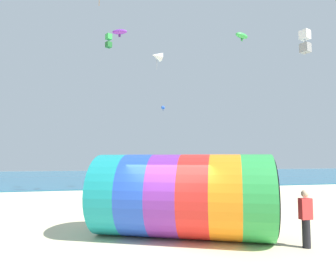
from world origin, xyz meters
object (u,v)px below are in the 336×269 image
(kite_green_box, at_px, (109,41))
(kite_white_box, at_px, (305,41))
(giant_inflatable_tube, at_px, (182,196))
(kite_blue_parafoil, at_px, (163,108))
(kite_handler, at_px, (306,218))
(kite_green_parafoil, at_px, (242,36))
(kite_purple_parafoil, at_px, (120,32))
(kite_white_delta, at_px, (157,56))

(kite_green_box, bearing_deg, kite_white_box, -31.20)
(giant_inflatable_tube, relative_size, kite_blue_parafoil, 6.47)
(kite_handler, bearing_deg, kite_green_box, 109.01)
(giant_inflatable_tube, bearing_deg, kite_blue_parafoil, 79.47)
(giant_inflatable_tube, bearing_deg, kite_green_parafoil, 50.56)
(kite_white_box, bearing_deg, kite_purple_parafoil, 157.37)
(kite_white_box, height_order, kite_green_box, kite_green_box)
(kite_blue_parafoil, xyz_separation_m, kite_white_delta, (-1.37, -3.73, 3.62))
(kite_blue_parafoil, height_order, kite_purple_parafoil, kite_purple_parafoil)
(kite_handler, height_order, kite_white_box, kite_white_box)
(kite_purple_parafoil, bearing_deg, kite_green_box, 104.41)
(giant_inflatable_tube, bearing_deg, kite_white_delta, 82.27)
(kite_blue_parafoil, bearing_deg, kite_white_delta, -110.23)
(giant_inflatable_tube, height_order, kite_green_box, kite_green_box)
(kite_white_delta, bearing_deg, kite_purple_parafoil, -142.56)
(kite_green_parafoil, xyz_separation_m, kite_white_delta, (-4.88, 5.37, -0.03))
(kite_white_box, relative_size, kite_white_delta, 1.04)
(kite_blue_parafoil, bearing_deg, kite_purple_parafoil, -126.64)
(kite_blue_parafoil, distance_m, kite_purple_parafoil, 8.86)
(kite_green_parafoil, bearing_deg, kite_white_box, -29.38)
(kite_purple_parafoil, height_order, kite_white_delta, kite_purple_parafoil)
(kite_white_delta, bearing_deg, kite_blue_parafoil, 69.77)
(giant_inflatable_tube, bearing_deg, kite_purple_parafoil, 97.28)
(kite_blue_parafoil, relative_size, kite_white_delta, 0.68)
(kite_handler, height_order, kite_green_box, kite_green_box)
(kite_handler, xyz_separation_m, kite_white_box, (6.88, 8.25, 9.42))
(giant_inflatable_tube, height_order, kite_white_box, kite_white_box)
(giant_inflatable_tube, distance_m, kite_green_box, 17.46)
(kite_green_box, relative_size, kite_white_delta, 0.77)
(kite_green_parafoil, bearing_deg, giant_inflatable_tube, -129.44)
(kite_green_box, height_order, kite_purple_parafoil, kite_green_box)
(giant_inflatable_tube, distance_m, kite_white_box, 14.89)
(kite_handler, bearing_deg, kite_green_parafoil, 71.59)
(kite_handler, bearing_deg, giant_inflatable_tube, 148.49)
(kite_handler, distance_m, kite_white_delta, 18.70)
(kite_blue_parafoil, bearing_deg, giant_inflatable_tube, -100.53)
(kite_white_box, height_order, kite_purple_parafoil, kite_purple_parafoil)
(kite_white_delta, bearing_deg, kite_white_box, -41.22)
(kite_white_box, distance_m, kite_green_box, 14.48)
(giant_inflatable_tube, relative_size, kite_purple_parafoil, 5.60)
(kite_green_parafoil, distance_m, kite_white_delta, 7.26)
(kite_white_box, relative_size, kite_green_parafoil, 1.30)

